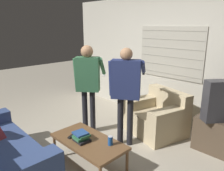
{
  "coord_description": "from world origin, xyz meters",
  "views": [
    {
      "loc": [
        2.42,
        -1.92,
        1.96
      ],
      "look_at": [
        -0.01,
        0.53,
        1.0
      ],
      "focal_mm": 35.0,
      "sensor_mm": 36.0,
      "label": 1
    }
  ],
  "objects_px": {
    "armchair_beige": "(157,116)",
    "person_left_standing": "(88,79)",
    "soda_can": "(110,141)",
    "book_stack": "(81,137)",
    "coffee_table": "(88,142)",
    "spare_remote": "(71,136)",
    "person_right_standing": "(126,85)"
  },
  "relations": [
    {
      "from": "book_stack",
      "to": "spare_remote",
      "type": "relative_size",
      "value": 1.74
    },
    {
      "from": "spare_remote",
      "to": "armchair_beige",
      "type": "bearing_deg",
      "value": 57.0
    },
    {
      "from": "armchair_beige",
      "to": "person_right_standing",
      "type": "relative_size",
      "value": 0.7
    },
    {
      "from": "armchair_beige",
      "to": "book_stack",
      "type": "height_order",
      "value": "armchair_beige"
    },
    {
      "from": "person_right_standing",
      "to": "armchair_beige",
      "type": "bearing_deg",
      "value": 44.48
    },
    {
      "from": "person_left_standing",
      "to": "book_stack",
      "type": "bearing_deg",
      "value": -83.58
    },
    {
      "from": "coffee_table",
      "to": "spare_remote",
      "type": "bearing_deg",
      "value": -154.59
    },
    {
      "from": "coffee_table",
      "to": "spare_remote",
      "type": "relative_size",
      "value": 8.14
    },
    {
      "from": "soda_can",
      "to": "spare_remote",
      "type": "xyz_separation_m",
      "value": [
        -0.55,
        -0.25,
        -0.05
      ]
    },
    {
      "from": "armchair_beige",
      "to": "person_left_standing",
      "type": "distance_m",
      "value": 1.46
    },
    {
      "from": "soda_can",
      "to": "coffee_table",
      "type": "bearing_deg",
      "value": -157.05
    },
    {
      "from": "spare_remote",
      "to": "soda_can",
      "type": "bearing_deg",
      "value": 2.91
    },
    {
      "from": "armchair_beige",
      "to": "person_left_standing",
      "type": "relative_size",
      "value": 0.7
    },
    {
      "from": "coffee_table",
      "to": "soda_can",
      "type": "relative_size",
      "value": 8.77
    },
    {
      "from": "book_stack",
      "to": "soda_can",
      "type": "xyz_separation_m",
      "value": [
        0.36,
        0.21,
        0.0
      ]
    },
    {
      "from": "armchair_beige",
      "to": "soda_can",
      "type": "bearing_deg",
      "value": 112.8
    },
    {
      "from": "person_left_standing",
      "to": "person_right_standing",
      "type": "relative_size",
      "value": 1.0
    },
    {
      "from": "person_right_standing",
      "to": "soda_can",
      "type": "relative_size",
      "value": 12.92
    },
    {
      "from": "soda_can",
      "to": "book_stack",
      "type": "bearing_deg",
      "value": -150.2
    },
    {
      "from": "armchair_beige",
      "to": "person_left_standing",
      "type": "bearing_deg",
      "value": 58.62
    },
    {
      "from": "armchair_beige",
      "to": "soda_can",
      "type": "distance_m",
      "value": 1.45
    },
    {
      "from": "armchair_beige",
      "to": "coffee_table",
      "type": "xyz_separation_m",
      "value": [
        -0.11,
        -1.56,
        0.05
      ]
    },
    {
      "from": "person_left_standing",
      "to": "book_stack",
      "type": "distance_m",
      "value": 1.21
    },
    {
      "from": "armchair_beige",
      "to": "person_right_standing",
      "type": "xyz_separation_m",
      "value": [
        -0.15,
        -0.73,
        0.72
      ]
    },
    {
      "from": "armchair_beige",
      "to": "coffee_table",
      "type": "relative_size",
      "value": 1.03
    },
    {
      "from": "coffee_table",
      "to": "spare_remote",
      "type": "height_order",
      "value": "spare_remote"
    },
    {
      "from": "person_left_standing",
      "to": "spare_remote",
      "type": "xyz_separation_m",
      "value": [
        0.57,
        -0.8,
        -0.61
      ]
    },
    {
      "from": "book_stack",
      "to": "soda_can",
      "type": "relative_size",
      "value": 1.87
    },
    {
      "from": "person_right_standing",
      "to": "spare_remote",
      "type": "relative_size",
      "value": 12.0
    },
    {
      "from": "armchair_beige",
      "to": "book_stack",
      "type": "relative_size",
      "value": 4.81
    },
    {
      "from": "person_right_standing",
      "to": "soda_can",
      "type": "distance_m",
      "value": 0.96
    },
    {
      "from": "person_left_standing",
      "to": "soda_can",
      "type": "bearing_deg",
      "value": -64.73
    }
  ]
}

